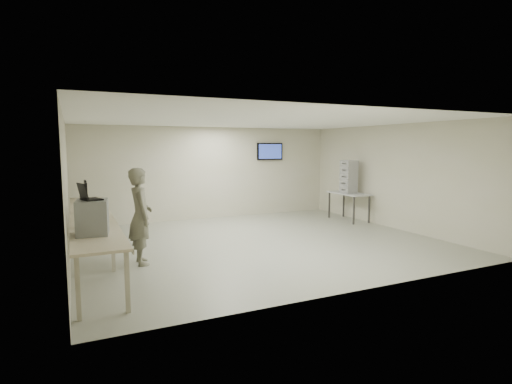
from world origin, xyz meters
name	(u,v)px	position (x,y,z in m)	size (l,w,h in m)	color
room	(260,181)	(0.03, 0.06, 1.41)	(8.01, 7.01, 2.81)	gray
workbench	(92,219)	(-3.59, 0.00, 0.83)	(0.76, 6.00, 0.90)	#BDB79F
equipment_box	(92,217)	(-3.65, -1.86, 1.16)	(0.44, 0.50, 0.52)	gray
laptop_on_box	(88,196)	(-3.70, -1.86, 1.49)	(0.36, 0.38, 0.25)	black
laptop_0	(91,222)	(-3.65, -1.21, 0.97)	(0.34, 0.38, 0.27)	black
laptop_1	(92,215)	(-3.60, -0.50, 0.98)	(0.33, 0.40, 0.30)	black
laptop_2	(87,209)	(-3.66, 0.37, 0.97)	(0.33, 0.38, 0.27)	black
laptop_3	(85,204)	(-3.66, 1.18, 0.97)	(0.30, 0.35, 0.25)	black
laptop_4	(87,199)	(-3.59, 1.94, 0.97)	(0.39, 0.42, 0.28)	black
monitor_near	(86,189)	(-3.60, 2.45, 1.16)	(0.19, 0.44, 0.43)	black
monitor_far	(85,187)	(-3.60, 2.75, 1.17)	(0.20, 0.46, 0.45)	black
soldier	(140,216)	(-2.77, -0.61, 0.91)	(0.66, 0.44, 1.82)	#585B4B
side_table	(349,195)	(3.60, 1.36, 0.76)	(0.65, 1.39, 0.83)	#A9A9A9
storage_bins	(349,177)	(3.58, 1.36, 1.32)	(0.37, 0.41, 0.98)	#AAAAAA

